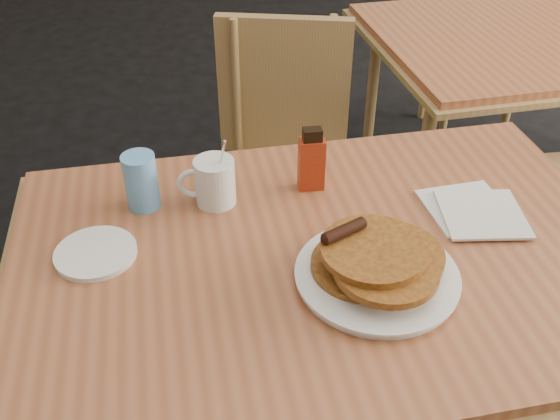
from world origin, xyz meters
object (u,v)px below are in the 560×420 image
Objects in this scene: main_table at (325,266)px; blue_tumbler at (141,181)px; neighbor_table at (556,41)px; syrup_bottle at (312,161)px; coffee_mug at (213,181)px; pancake_plate at (377,267)px; chair_neighbor_far at (471,28)px; chair_main_far at (287,143)px.

main_table is 0.42m from blue_tumbler.
blue_tumbler is (-1.38, -0.87, 0.10)m from neighbor_table.
main_table is 0.25m from syrup_bottle.
neighbor_table is 8.51× the size of coffee_mug.
syrup_bottle is (-0.07, 0.31, 0.04)m from pancake_plate.
chair_neighbor_far reaches higher than main_table.
syrup_bottle reaches higher than chair_neighbor_far.
blue_tumbler is (-0.36, 0.19, 0.10)m from main_table.
coffee_mug is (-1.22, -1.59, 0.31)m from chair_neighbor_far.
coffee_mug reaches higher than blue_tumbler.
chair_neighbor_far is (1.01, 1.78, -0.22)m from main_table.
syrup_bottle is at bearing 103.24° from pancake_plate.
chair_main_far is at bearing -162.70° from neighbor_table.
coffee_mug reaches higher than chair_neighbor_far.
neighbor_table is at bearing 29.64° from chair_main_far.
blue_tumbler is (-1.37, -1.59, 0.32)m from chair_neighbor_far.
syrup_bottle is at bearing -139.97° from neighbor_table.
neighbor_table is 11.16× the size of blue_tumbler.
coffee_mug is at bearing -112.21° from chair_neighbor_far.
chair_main_far is 5.61× the size of coffee_mug.
chair_main_far is at bearing 93.84° from pancake_plate.
main_table is at bearing 130.26° from pancake_plate.
main_table is 1.62× the size of chair_neighbor_far.
coffee_mug is at bearing -172.81° from syrup_bottle.
chair_main_far is 1.43m from chair_neighbor_far.
syrup_bottle reaches higher than neighbor_table.
neighbor_table is 1.68× the size of chair_neighbor_far.
chair_neighbor_far is at bearing 90.19° from neighbor_table.
blue_tumbler is at bearing -115.55° from chair_neighbor_far.
blue_tumbler is at bearing 173.93° from coffee_mug.
chair_neighbor_far is (0.99, 1.02, -0.05)m from chair_main_far.
chair_neighbor_far is at bearing 60.48° from main_table.
main_table is at bearing -79.19° from chair_main_far.
pancake_plate is (-0.93, -1.88, 0.29)m from chair_neighbor_far.
coffee_mug is at bearing 135.77° from pancake_plate.
syrup_bottle reaches higher than pancake_plate.
neighbor_table is 1.51m from coffee_mug.
syrup_bottle is at bearing -79.42° from chair_main_far.
pancake_plate is at bearing -49.74° from main_table.
syrup_bottle is (0.22, 0.03, 0.02)m from coffee_mug.
main_table is at bearing -104.25° from chair_neighbor_far.
syrup_bottle is (-0.02, -0.54, 0.27)m from chair_main_far.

